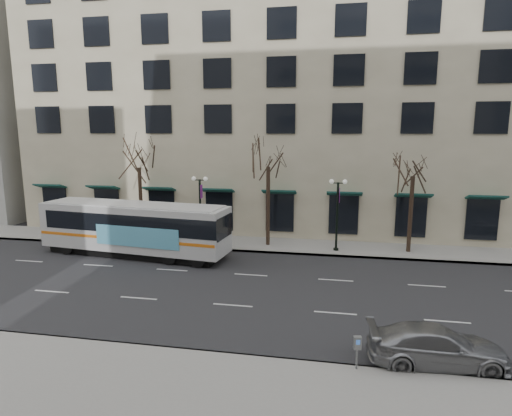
% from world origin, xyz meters
% --- Properties ---
extents(ground, '(160.00, 160.00, 0.00)m').
position_xyz_m(ground, '(0.00, 0.00, 0.00)').
color(ground, black).
rests_on(ground, ground).
extents(sidewalk_far, '(80.00, 4.00, 0.15)m').
position_xyz_m(sidewalk_far, '(5.00, 9.00, 0.07)').
color(sidewalk_far, gray).
rests_on(sidewalk_far, ground).
extents(building_hotel, '(40.00, 20.00, 24.00)m').
position_xyz_m(building_hotel, '(-2.00, 21.00, 12.00)').
color(building_hotel, tan).
rests_on(building_hotel, ground).
extents(tree_far_left, '(3.60, 3.60, 8.34)m').
position_xyz_m(tree_far_left, '(-10.00, 8.80, 6.70)').
color(tree_far_left, black).
rests_on(tree_far_left, ground).
extents(tree_far_mid, '(3.60, 3.60, 8.55)m').
position_xyz_m(tree_far_mid, '(0.00, 8.80, 6.91)').
color(tree_far_mid, black).
rests_on(tree_far_mid, ground).
extents(tree_far_right, '(3.60, 3.60, 8.06)m').
position_xyz_m(tree_far_right, '(10.00, 8.80, 6.42)').
color(tree_far_right, black).
rests_on(tree_far_right, ground).
extents(lamp_post_left, '(1.22, 0.45, 5.21)m').
position_xyz_m(lamp_post_left, '(-4.99, 8.20, 2.94)').
color(lamp_post_left, black).
rests_on(lamp_post_left, ground).
extents(lamp_post_right, '(1.22, 0.45, 5.21)m').
position_xyz_m(lamp_post_right, '(5.01, 8.20, 2.94)').
color(lamp_post_right, black).
rests_on(lamp_post_right, ground).
extents(city_bus, '(13.61, 4.44, 3.62)m').
position_xyz_m(city_bus, '(-8.63, 4.95, 1.98)').
color(city_bus, silver).
rests_on(city_bus, ground).
extents(silver_car, '(5.13, 2.38, 1.45)m').
position_xyz_m(silver_car, '(8.67, -6.20, 0.73)').
color(silver_car, '#94969B').
rests_on(silver_car, ground).
extents(pay_station, '(0.29, 0.22, 1.23)m').
position_xyz_m(pay_station, '(5.75, -7.30, 1.04)').
color(pay_station, gray).
rests_on(pay_station, sidewalk_near).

